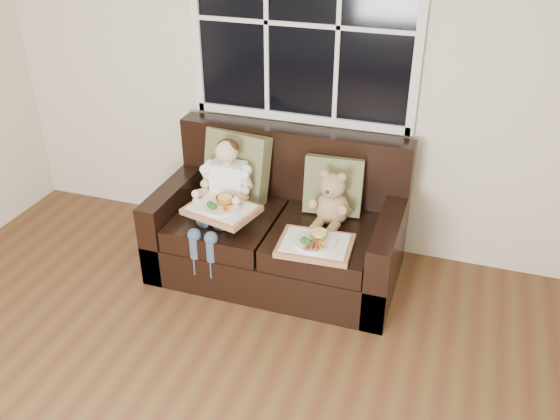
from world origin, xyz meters
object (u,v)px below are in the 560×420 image
(teddy_bear, at_px, (332,202))
(tray_right, at_px, (315,244))
(tray_left, at_px, (222,208))
(child, at_px, (223,190))
(loveseat, at_px, (280,230))

(teddy_bear, bearing_deg, tray_right, -86.57)
(tray_left, relative_size, tray_right, 1.07)
(child, xyz_separation_m, teddy_bear, (0.74, 0.11, -0.02))
(loveseat, bearing_deg, teddy_bear, -1.39)
(child, bearing_deg, tray_right, -17.81)
(child, height_order, tray_right, child)
(loveseat, bearing_deg, tray_left, -140.22)
(loveseat, distance_m, tray_right, 0.52)
(child, relative_size, tray_left, 1.52)
(child, height_order, teddy_bear, child)
(teddy_bear, xyz_separation_m, tray_right, (-0.02, -0.34, -0.13))
(tray_left, bearing_deg, tray_right, 6.90)
(tray_right, bearing_deg, tray_left, 169.79)
(loveseat, distance_m, teddy_bear, 0.48)
(loveseat, relative_size, tray_right, 3.49)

